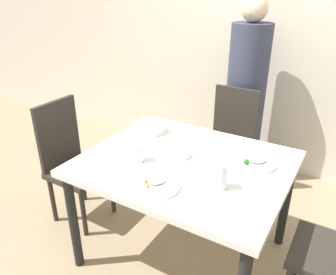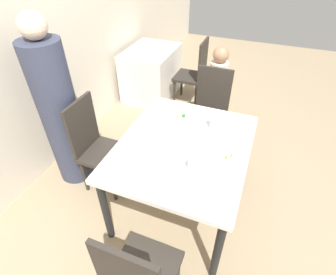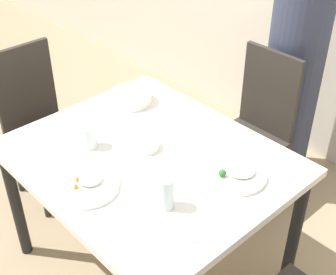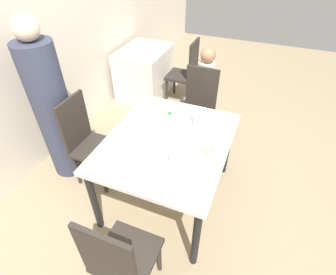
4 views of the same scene
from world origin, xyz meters
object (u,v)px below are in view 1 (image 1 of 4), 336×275
Objects in this scene: chair_adult_spot at (229,142)px; person_adult at (245,102)px; bowl_curry at (150,127)px; plate_rice_adult at (156,185)px; glass_water_tall at (138,153)px.

chair_adult_spot is 0.43m from person_adult.
chair_adult_spot is 4.35× the size of bowl_curry.
bowl_curry is 0.73m from plate_rice_adult.
glass_water_tall is (0.18, -0.40, 0.02)m from bowl_curry.
glass_water_tall is at bearing -101.74° from chair_adult_spot.
glass_water_tall reaches higher than bowl_curry.
plate_rice_adult is at bearing -53.75° from bowl_curry.
glass_water_tall is at bearing -65.49° from bowl_curry.
chair_adult_spot is at bearing 57.11° from bowl_curry.
plate_rice_adult is (0.04, -1.54, -0.01)m from person_adult.
chair_adult_spot is at bearing -90.00° from person_adult.
bowl_curry is 0.83× the size of plate_rice_adult.
person_adult is 15.17× the size of glass_water_tall.
chair_adult_spot reaches higher than plate_rice_adult.
bowl_curry is at bearing -122.89° from chair_adult_spot.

